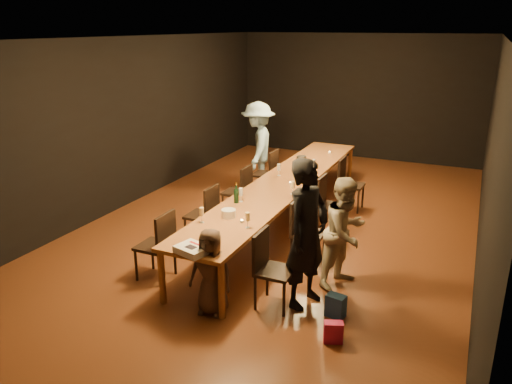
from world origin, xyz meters
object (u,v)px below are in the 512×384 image
at_px(woman_tan, 345,232).
at_px(chair_left_2, 237,192).
at_px(chair_right_1, 308,233).
at_px(chair_right_0, 276,270).
at_px(birthday_cake, 192,249).
at_px(champagne_bottle, 236,193).
at_px(woman_birthday, 307,234).
at_px(table, 283,185).
at_px(child, 211,272).
at_px(chair_left_1, 201,215).
at_px(ice_bucket, 301,161).
at_px(man_blue, 258,147).
at_px(chair_left_0, 155,245).
at_px(chair_left_3, 264,174).
at_px(plate_stack, 229,213).
at_px(chair_right_3, 351,185).
at_px(chair_right_2, 333,206).

bearing_deg(woman_tan, chair_left_2, 78.63).
bearing_deg(chair_right_1, chair_right_0, -0.00).
relative_size(chair_right_0, chair_left_2, 1.00).
distance_m(chair_right_0, birthday_cake, 1.00).
relative_size(birthday_cake, champagne_bottle, 1.37).
xyz_separation_m(chair_left_2, woman_birthday, (2.00, -2.19, 0.43)).
height_order(table, child, child).
bearing_deg(champagne_bottle, chair_left_2, 116.44).
bearing_deg(woman_birthday, chair_left_1, 80.37).
bearing_deg(chair_left_1, table, -35.31).
xyz_separation_m(chair_right_1, chair_left_1, (-1.70, 0.00, 0.00)).
bearing_deg(ice_bucket, child, -86.04).
height_order(man_blue, ice_bucket, man_blue).
xyz_separation_m(chair_left_0, woman_tan, (2.29, 0.86, 0.25)).
bearing_deg(man_blue, woman_tan, 20.69).
xyz_separation_m(chair_left_3, plate_stack, (0.76, -2.96, 0.34)).
bearing_deg(chair_left_2, woman_tan, -123.95).
distance_m(chair_left_1, woman_birthday, 2.27).
xyz_separation_m(chair_right_1, chair_left_0, (-1.70, -1.20, 0.00)).
relative_size(chair_right_0, chair_right_1, 1.00).
xyz_separation_m(chair_left_2, plate_stack, (0.76, -1.76, 0.34)).
relative_size(chair_right_3, woman_tan, 0.65).
height_order(birthday_cake, champagne_bottle, champagne_bottle).
bearing_deg(woman_tan, chair_right_3, 34.77).
height_order(chair_left_0, ice_bucket, ice_bucket).
height_order(chair_right_0, plate_stack, chair_right_0).
xyz_separation_m(chair_right_0, chair_left_0, (-1.70, 0.00, 0.00)).
height_order(woman_birthday, plate_stack, woman_birthday).
relative_size(chair_left_2, champagne_bottle, 3.06).
xyz_separation_m(chair_right_1, champagne_bottle, (-1.10, -0.01, 0.44)).
bearing_deg(plate_stack, table, 87.07).
bearing_deg(birthday_cake, ice_bucket, 106.60).
bearing_deg(chair_left_2, woman_birthday, -137.54).
bearing_deg(chair_left_0, chair_right_3, -25.28).
height_order(child, champagne_bottle, champagne_bottle).
relative_size(chair_right_0, champagne_bottle, 3.06).
relative_size(table, ice_bucket, 30.84).
bearing_deg(birthday_cake, chair_left_0, 166.18).
distance_m(chair_right_2, ice_bucket, 1.39).
xyz_separation_m(chair_right_1, chair_left_3, (-1.70, 2.40, 0.00)).
relative_size(chair_right_1, chair_left_1, 1.00).
xyz_separation_m(chair_right_3, man_blue, (-2.00, 0.36, 0.42)).
relative_size(woman_birthday, plate_stack, 9.32).
distance_m(chair_right_1, chair_left_1, 1.70).
height_order(chair_left_0, child, child).
bearing_deg(birthday_cake, chair_left_3, 117.73).
distance_m(chair_right_3, chair_left_1, 2.94).
xyz_separation_m(chair_right_2, chair_right_3, (0.00, 1.20, 0.00)).
bearing_deg(chair_right_1, birthday_cake, -25.43).
distance_m(chair_left_2, child, 3.03).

